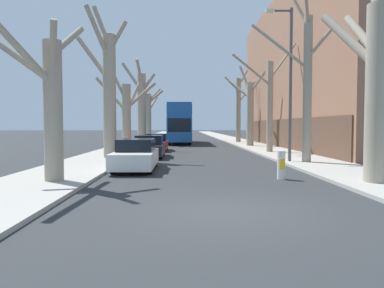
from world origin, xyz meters
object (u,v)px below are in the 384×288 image
at_px(street_tree_right_2, 270,102).
at_px(street_tree_right_3, 249,109).
at_px(street_tree_left_1, 108,88).
at_px(street_tree_left_4, 149,113).
at_px(street_tree_right_1, 306,82).
at_px(parked_car_0, 136,155).
at_px(lamp_post, 289,77).
at_px(street_tree_left_3, 141,105).
at_px(traffic_bollard, 281,165).
at_px(parked_car_2, 156,143).
at_px(street_tree_right_0, 376,82).
at_px(double_decker_bus, 180,122).
at_px(street_tree_left_2, 126,112).
at_px(street_tree_left_0, 50,98).
at_px(parked_car_1, 149,147).

distance_m(street_tree_right_2, street_tree_right_3, 8.14).
bearing_deg(street_tree_left_1, street_tree_right_3, 50.29).
height_order(street_tree_left_1, street_tree_left_4, street_tree_left_1).
distance_m(street_tree_right_1, parked_car_0, 9.33).
distance_m(street_tree_right_1, street_tree_right_3, 15.68).
relative_size(street_tree_left_1, lamp_post, 1.13).
bearing_deg(street_tree_left_3, traffic_bollard, -72.87).
distance_m(street_tree_left_3, lamp_post, 22.20).
relative_size(parked_car_2, traffic_bollard, 4.16).
distance_m(street_tree_right_0, street_tree_right_1, 6.73).
distance_m(street_tree_right_2, traffic_bollard, 13.49).
bearing_deg(street_tree_right_1, street_tree_right_2, 90.72).
distance_m(street_tree_right_3, traffic_bollard, 21.37).
distance_m(double_decker_bus, parked_car_0, 25.07).
distance_m(street_tree_left_3, street_tree_right_3, 11.50).
height_order(street_tree_left_2, parked_car_0, street_tree_left_2).
bearing_deg(lamp_post, street_tree_left_1, 164.95).
xyz_separation_m(street_tree_left_2, street_tree_left_4, (0.12, 18.31, 0.54)).
relative_size(street_tree_left_0, street_tree_left_1, 0.63).
xyz_separation_m(street_tree_left_0, street_tree_right_0, (10.79, -0.43, 0.52)).
bearing_deg(double_decker_bus, street_tree_left_1, -101.52).
relative_size(street_tree_left_0, street_tree_right_2, 0.70).
height_order(street_tree_left_3, street_tree_left_4, street_tree_left_3).
height_order(street_tree_left_1, double_decker_bus, street_tree_left_1).
relative_size(street_tree_left_2, parked_car_2, 1.61).
distance_m(street_tree_left_2, double_decker_bus, 12.39).
bearing_deg(double_decker_bus, street_tree_right_3, -46.91).
bearing_deg(street_tree_right_1, parked_car_1, 152.46).
bearing_deg(street_tree_left_1, lamp_post, -15.05).
relative_size(street_tree_left_2, parked_car_0, 1.58).
relative_size(street_tree_left_3, traffic_bollard, 8.34).
relative_size(street_tree_left_0, lamp_post, 0.71).
height_order(street_tree_left_2, street_tree_left_3, street_tree_left_3).
bearing_deg(parked_car_1, street_tree_right_3, 53.87).
bearing_deg(parked_car_0, street_tree_left_3, 95.61).
xyz_separation_m(street_tree_left_0, street_tree_left_3, (0.13, 26.58, 1.24)).
height_order(street_tree_left_4, parked_car_1, street_tree_left_4).
xyz_separation_m(street_tree_right_2, double_decker_bus, (-6.48, 15.10, -1.26)).
height_order(street_tree_right_3, parked_car_2, street_tree_right_3).
distance_m(street_tree_left_0, street_tree_right_3, 24.37).
relative_size(street_tree_left_0, double_decker_bus, 0.49).
bearing_deg(double_decker_bus, traffic_bollard, -82.00).
bearing_deg(street_tree_right_1, street_tree_right_0, -89.08).
height_order(street_tree_left_0, street_tree_right_1, street_tree_right_1).
bearing_deg(double_decker_bus, street_tree_left_3, -149.98).
height_order(street_tree_left_1, street_tree_right_2, street_tree_left_1).
height_order(street_tree_left_4, parked_car_0, street_tree_left_4).
relative_size(street_tree_left_2, street_tree_right_0, 0.81).
xyz_separation_m(street_tree_left_4, street_tree_right_3, (10.56, -13.63, -0.15)).
bearing_deg(street_tree_right_3, street_tree_left_1, -129.71).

